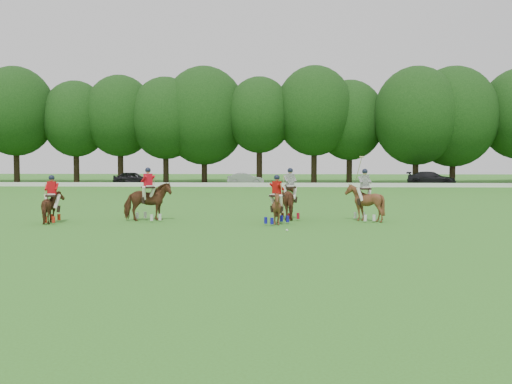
{
  "coord_description": "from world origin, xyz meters",
  "views": [
    {
      "loc": [
        2.71,
        -21.45,
        2.87
      ],
      "look_at": [
        1.54,
        4.2,
        1.4
      ],
      "focal_mm": 40.0,
      "sensor_mm": 36.0,
      "label": 1
    }
  ],
  "objects_px": {
    "car_left": "(133,178)",
    "polo_stripe_a": "(290,200)",
    "car_mid": "(245,179)",
    "car_right": "(431,178)",
    "polo_red_b": "(148,201)",
    "polo_stripe_b": "(365,202)",
    "polo_red_c": "(277,207)",
    "polo_ball": "(287,230)",
    "polo_red_a": "(52,206)"
  },
  "relations": [
    {
      "from": "car_mid",
      "to": "polo_ball",
      "type": "relative_size",
      "value": 45.44
    },
    {
      "from": "car_right",
      "to": "polo_ball",
      "type": "xyz_separation_m",
      "value": [
        -16.38,
        -41.32,
        -0.72
      ]
    },
    {
      "from": "polo_red_c",
      "to": "polo_stripe_b",
      "type": "height_order",
      "value": "polo_stripe_b"
    },
    {
      "from": "car_left",
      "to": "polo_ball",
      "type": "xyz_separation_m",
      "value": [
        17.1,
        -41.32,
        -0.7
      ]
    },
    {
      "from": "polo_red_a",
      "to": "polo_ball",
      "type": "height_order",
      "value": "polo_red_a"
    },
    {
      "from": "car_mid",
      "to": "polo_red_c",
      "type": "relative_size",
      "value": 1.86
    },
    {
      "from": "car_left",
      "to": "polo_stripe_b",
      "type": "height_order",
      "value": "polo_stripe_b"
    },
    {
      "from": "car_left",
      "to": "polo_red_b",
      "type": "xyz_separation_m",
      "value": [
        10.67,
        -37.74,
        0.17
      ]
    },
    {
      "from": "polo_red_c",
      "to": "polo_stripe_a",
      "type": "height_order",
      "value": "polo_stripe_a"
    },
    {
      "from": "polo_red_b",
      "to": "polo_stripe_b",
      "type": "bearing_deg",
      "value": 1.94
    },
    {
      "from": "polo_stripe_a",
      "to": "polo_stripe_b",
      "type": "xyz_separation_m",
      "value": [
        3.44,
        -0.73,
        -0.01
      ]
    },
    {
      "from": "car_right",
      "to": "polo_ball",
      "type": "relative_size",
      "value": 58.25
    },
    {
      "from": "polo_stripe_a",
      "to": "polo_red_b",
      "type": "bearing_deg",
      "value": -170.85
    },
    {
      "from": "polo_red_c",
      "to": "polo_stripe_b",
      "type": "distance_m",
      "value": 4.35
    },
    {
      "from": "car_mid",
      "to": "polo_red_b",
      "type": "bearing_deg",
      "value": 168.95
    },
    {
      "from": "car_right",
      "to": "polo_stripe_a",
      "type": "xyz_separation_m",
      "value": [
        -16.19,
        -36.67,
        0.15
      ]
    },
    {
      "from": "car_mid",
      "to": "polo_red_c",
      "type": "distance_m",
      "value": 39.17
    },
    {
      "from": "polo_red_a",
      "to": "polo_stripe_a",
      "type": "xyz_separation_m",
      "value": [
        10.73,
        2.19,
        0.14
      ]
    },
    {
      "from": "polo_red_c",
      "to": "polo_ball",
      "type": "distance_m",
      "value": 2.49
    },
    {
      "from": "polo_red_c",
      "to": "polo_stripe_b",
      "type": "xyz_separation_m",
      "value": [
        4.06,
        1.58,
        0.12
      ]
    },
    {
      "from": "car_mid",
      "to": "polo_stripe_a",
      "type": "relative_size",
      "value": 1.66
    },
    {
      "from": "car_mid",
      "to": "car_right",
      "type": "bearing_deg",
      "value": -97.84
    },
    {
      "from": "polo_red_a",
      "to": "polo_red_b",
      "type": "bearing_deg",
      "value": 15.34
    },
    {
      "from": "car_left",
      "to": "polo_stripe_a",
      "type": "height_order",
      "value": "polo_stripe_a"
    },
    {
      "from": "polo_red_c",
      "to": "polo_stripe_b",
      "type": "bearing_deg",
      "value": 21.27
    },
    {
      "from": "polo_stripe_a",
      "to": "polo_ball",
      "type": "relative_size",
      "value": 27.33
    },
    {
      "from": "car_left",
      "to": "polo_stripe_a",
      "type": "xyz_separation_m",
      "value": [
        17.3,
        -36.67,
        0.16
      ]
    },
    {
      "from": "car_mid",
      "to": "polo_stripe_b",
      "type": "xyz_separation_m",
      "value": [
        7.95,
        -37.4,
        0.22
      ]
    },
    {
      "from": "polo_red_b",
      "to": "polo_stripe_a",
      "type": "distance_m",
      "value": 6.71
    },
    {
      "from": "polo_red_c",
      "to": "car_left",
      "type": "bearing_deg",
      "value": 113.16
    },
    {
      "from": "polo_stripe_a",
      "to": "car_left",
      "type": "bearing_deg",
      "value": 115.25
    },
    {
      "from": "car_mid",
      "to": "car_left",
      "type": "bearing_deg",
      "value": 82.16
    },
    {
      "from": "car_left",
      "to": "polo_ball",
      "type": "distance_m",
      "value": 44.72
    },
    {
      "from": "polo_stripe_b",
      "to": "polo_ball",
      "type": "height_order",
      "value": "polo_stripe_b"
    },
    {
      "from": "car_left",
      "to": "polo_stripe_a",
      "type": "relative_size",
      "value": 1.78
    },
    {
      "from": "polo_stripe_b",
      "to": "polo_ball",
      "type": "bearing_deg",
      "value": -132.8
    },
    {
      "from": "polo_stripe_b",
      "to": "polo_red_c",
      "type": "bearing_deg",
      "value": -158.73
    },
    {
      "from": "car_mid",
      "to": "polo_red_b",
      "type": "distance_m",
      "value": 37.8
    },
    {
      "from": "polo_ball",
      "to": "polo_red_b",
      "type": "bearing_deg",
      "value": 150.9
    },
    {
      "from": "car_right",
      "to": "polo_stripe_a",
      "type": "relative_size",
      "value": 2.13
    },
    {
      "from": "car_left",
      "to": "car_right",
      "type": "xyz_separation_m",
      "value": [
        33.48,
        0.0,
        0.02
      ]
    },
    {
      "from": "car_left",
      "to": "polo_stripe_a",
      "type": "bearing_deg",
      "value": -153.29
    },
    {
      "from": "car_right",
      "to": "polo_stripe_a",
      "type": "distance_m",
      "value": 40.09
    },
    {
      "from": "polo_stripe_a",
      "to": "polo_ball",
      "type": "bearing_deg",
      "value": -92.36
    },
    {
      "from": "car_right",
      "to": "polo_ball",
      "type": "distance_m",
      "value": 44.45
    },
    {
      "from": "polo_red_c",
      "to": "polo_ball",
      "type": "height_order",
      "value": "polo_red_c"
    },
    {
      "from": "polo_red_a",
      "to": "polo_red_b",
      "type": "xyz_separation_m",
      "value": [
        4.11,
        1.13,
        0.15
      ]
    },
    {
      "from": "car_left",
      "to": "polo_ball",
      "type": "bearing_deg",
      "value": -156.05
    },
    {
      "from": "car_mid",
      "to": "polo_ball",
      "type": "bearing_deg",
      "value": 178.12
    },
    {
      "from": "car_left",
      "to": "polo_red_c",
      "type": "xyz_separation_m",
      "value": [
        16.68,
        -38.98,
        0.03
      ]
    }
  ]
}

